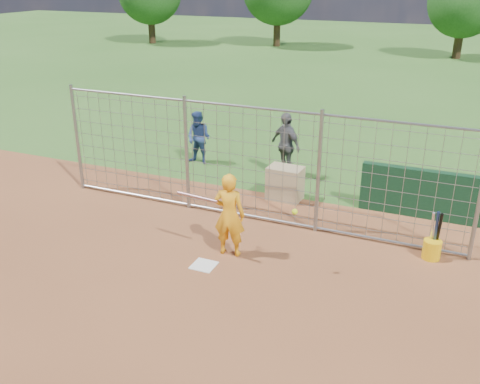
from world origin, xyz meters
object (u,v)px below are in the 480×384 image
at_px(equipment_bin, 285,183).
at_px(bystander_a, 199,138).
at_px(batter, 229,215).
at_px(bucket_with_bats, 432,247).
at_px(bystander_b, 285,145).

bearing_deg(equipment_bin, bystander_a, 157.51).
height_order(batter, bystander_a, batter).
relative_size(equipment_bin, bucket_with_bats, 0.82).
distance_m(equipment_bin, bucket_with_bats, 3.83).
bearing_deg(batter, equipment_bin, -99.27).
xyz_separation_m(batter, bucket_with_bats, (3.59, 1.35, -0.58)).
distance_m(batter, equipment_bin, 2.98).
relative_size(batter, bucket_with_bats, 1.69).
xyz_separation_m(bystander_a, equipment_bin, (3.03, -1.46, -0.34)).
distance_m(bystander_a, equipment_bin, 3.38).
bearing_deg(batter, bystander_a, -63.51).
bearing_deg(bystander_a, equipment_bin, -21.67).
xyz_separation_m(batter, bystander_b, (-0.38, 4.37, 0.04)).
bearing_deg(bystander_b, equipment_bin, -41.14).
height_order(bystander_a, equipment_bin, bystander_a).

